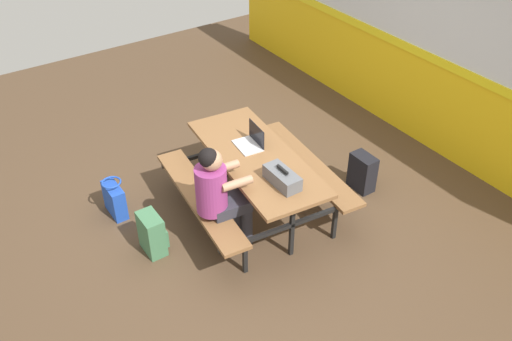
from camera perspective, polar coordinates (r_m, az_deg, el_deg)
ground_plane at (r=6.04m, az=0.27°, el=-4.51°), size 10.00×10.00×0.02m
accent_backdrop at (r=6.93m, az=18.59°, el=11.57°), size 8.00×0.14×2.60m
picnic_table_main at (r=5.71m, az=0.00°, el=0.20°), size 1.91×1.73×0.74m
student_nearer at (r=5.22m, az=-3.82°, el=-2.10°), size 0.39×0.54×1.21m
laptop_silver at (r=5.74m, az=-0.55°, el=2.99°), size 0.34×0.25×0.22m
toolbox_grey at (r=5.20m, az=2.71°, el=-0.74°), size 0.40×0.18×0.18m
backpack_dark at (r=5.57m, az=-10.61°, el=-6.42°), size 0.30×0.22×0.44m
tote_bag_bright at (r=6.11m, az=-14.34°, el=-2.88°), size 0.34×0.21×0.43m
satchel_spare at (r=6.38m, az=10.93°, el=-0.19°), size 0.30×0.22×0.44m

